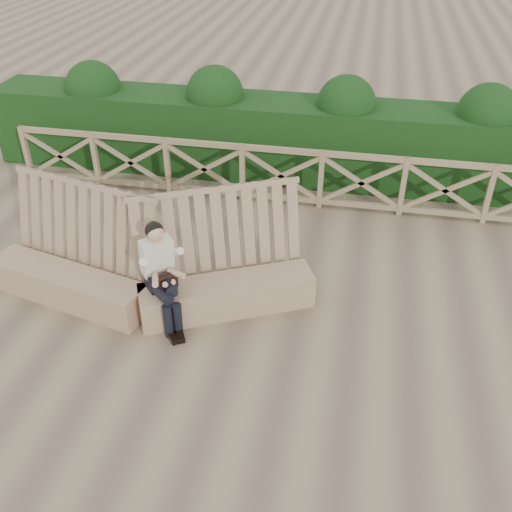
# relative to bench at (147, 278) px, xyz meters

# --- Properties ---
(ground) EXTENTS (60.00, 60.00, 0.00)m
(ground) POSITION_rel_bench_xyz_m (1.36, -0.28, -0.41)
(ground) COLOR brown
(ground) RESTS_ON ground
(bench) EXTENTS (4.65, 1.73, 1.62)m
(bench) POSITION_rel_bench_xyz_m (0.00, 0.00, 0.00)
(bench) COLOR #9C7A59
(bench) RESTS_ON ground
(woman) EXTENTS (0.76, 0.88, 1.47)m
(woman) POSITION_rel_bench_xyz_m (0.35, -0.31, 0.39)
(woman) COLOR black
(woman) RESTS_ON ground
(guardrail) EXTENTS (10.10, 0.09, 1.10)m
(guardrail) POSITION_rel_bench_xyz_m (1.36, 3.22, 0.14)
(guardrail) COLOR #8F7B53
(guardrail) RESTS_ON ground
(hedge) EXTENTS (12.00, 1.20, 1.50)m
(hedge) POSITION_rel_bench_xyz_m (1.36, 4.42, 0.34)
(hedge) COLOR black
(hedge) RESTS_ON ground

